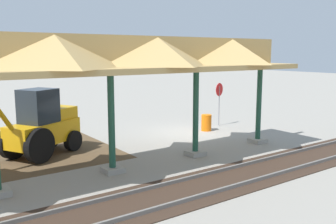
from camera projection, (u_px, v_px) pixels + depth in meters
ground_plane at (187, 133)px, 20.11m from camera, size 120.00×120.00×0.00m
platform_canopy at (110, 56)px, 12.89m from camera, size 16.68×3.20×4.90m
rail_tracks at (292, 162)px, 14.73m from camera, size 60.00×2.58×0.15m
stop_sign at (219, 95)px, 21.94m from camera, size 0.74×0.25×2.52m
backhoe at (40, 126)px, 15.53m from camera, size 5.11×3.55×2.82m
traffic_barrel at (206, 123)px, 20.65m from camera, size 0.56×0.56×0.90m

